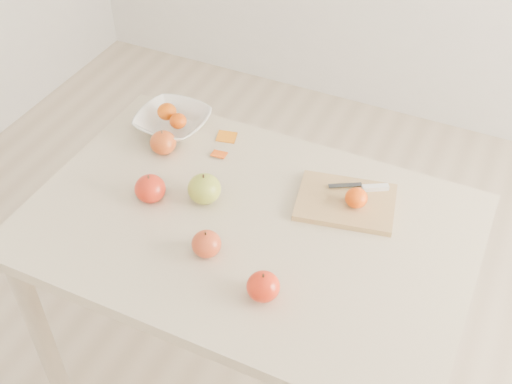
% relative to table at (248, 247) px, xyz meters
% --- Properties ---
extents(ground, '(3.50, 3.50, 0.00)m').
position_rel_table_xyz_m(ground, '(0.00, 0.00, -0.65)').
color(ground, '#C6B293').
rests_on(ground, ground).
extents(table, '(1.20, 0.80, 0.75)m').
position_rel_table_xyz_m(table, '(0.00, 0.00, 0.00)').
color(table, beige).
rests_on(table, ground).
extents(cutting_board, '(0.30, 0.25, 0.02)m').
position_rel_table_xyz_m(cutting_board, '(0.22, 0.18, 0.11)').
color(cutting_board, tan).
rests_on(cutting_board, table).
extents(board_tangerine, '(0.06, 0.06, 0.05)m').
position_rel_table_xyz_m(board_tangerine, '(0.25, 0.17, 0.14)').
color(board_tangerine, '#D74907').
rests_on(board_tangerine, cutting_board).
extents(fruit_bowl, '(0.22, 0.22, 0.05)m').
position_rel_table_xyz_m(fruit_bowl, '(-0.40, 0.28, 0.13)').
color(fruit_bowl, white).
rests_on(fruit_bowl, table).
extents(bowl_tangerine_near, '(0.06, 0.06, 0.05)m').
position_rel_table_xyz_m(bowl_tangerine_near, '(-0.42, 0.29, 0.15)').
color(bowl_tangerine_near, '#E05707').
rests_on(bowl_tangerine_near, fruit_bowl).
extents(bowl_tangerine_far, '(0.05, 0.05, 0.05)m').
position_rel_table_xyz_m(bowl_tangerine_far, '(-0.37, 0.26, 0.15)').
color(bowl_tangerine_far, '#D44707').
rests_on(bowl_tangerine_far, fruit_bowl).
extents(orange_peel_a, '(0.07, 0.06, 0.01)m').
position_rel_table_xyz_m(orange_peel_a, '(-0.22, 0.31, 0.10)').
color(orange_peel_a, orange).
rests_on(orange_peel_a, table).
extents(orange_peel_b, '(0.05, 0.04, 0.01)m').
position_rel_table_xyz_m(orange_peel_b, '(-0.20, 0.22, 0.10)').
color(orange_peel_b, '#E75510').
rests_on(orange_peel_b, table).
extents(paring_knife, '(0.16, 0.08, 0.01)m').
position_rel_table_xyz_m(paring_knife, '(0.26, 0.25, 0.12)').
color(paring_knife, white).
rests_on(paring_knife, cutting_board).
extents(apple_green, '(0.09, 0.09, 0.08)m').
position_rel_table_xyz_m(apple_green, '(-0.15, 0.03, 0.14)').
color(apple_green, olive).
rests_on(apple_green, table).
extents(apple_red_b, '(0.09, 0.09, 0.08)m').
position_rel_table_xyz_m(apple_red_b, '(-0.29, -0.03, 0.14)').
color(apple_red_b, '#A40E12').
rests_on(apple_red_b, table).
extents(apple_red_a, '(0.08, 0.08, 0.07)m').
position_rel_table_xyz_m(apple_red_a, '(-0.36, 0.16, 0.13)').
color(apple_red_a, '#A42B1C').
rests_on(apple_red_a, table).
extents(apple_red_c, '(0.08, 0.08, 0.07)m').
position_rel_table_xyz_m(apple_red_c, '(-0.05, -0.15, 0.13)').
color(apple_red_c, maroon).
rests_on(apple_red_c, table).
extents(apple_red_e, '(0.08, 0.08, 0.07)m').
position_rel_table_xyz_m(apple_red_e, '(0.14, -0.21, 0.14)').
color(apple_red_e, '#A50509').
rests_on(apple_red_e, table).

